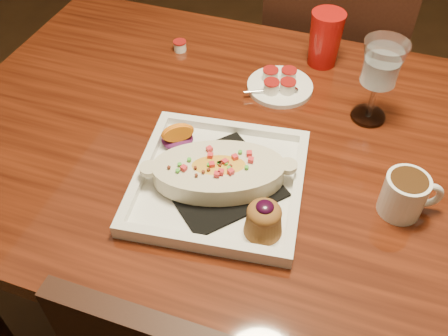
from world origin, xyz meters
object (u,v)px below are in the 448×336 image
(chair_far, at_px, (329,75))
(red_tumbler, at_px, (325,39))
(goblet, at_px, (381,68))
(saucer, at_px, (279,85))
(coffee_mug, at_px, (406,194))
(plate, at_px, (221,179))
(table, at_px, (285,182))

(chair_far, height_order, red_tumbler, chair_far)
(goblet, bearing_deg, red_tumbler, 128.93)
(chair_far, bearing_deg, saucer, 80.69)
(chair_far, relative_size, saucer, 6.09)
(chair_far, distance_m, coffee_mug, 0.80)
(coffee_mug, distance_m, red_tumbler, 0.47)
(plate, bearing_deg, red_tumbler, 71.01)
(plate, relative_size, red_tumbler, 2.61)
(chair_far, bearing_deg, coffee_mug, 107.85)
(coffee_mug, bearing_deg, goblet, 92.04)
(red_tumbler, bearing_deg, plate, -101.58)
(goblet, xyz_separation_m, saucer, (-0.21, 0.03, -0.12))
(chair_far, relative_size, plate, 2.64)
(coffee_mug, height_order, saucer, coffee_mug)
(table, xyz_separation_m, coffee_mug, (0.23, -0.08, 0.14))
(table, xyz_separation_m, red_tumbler, (0.00, 0.33, 0.16))
(table, height_order, coffee_mug, coffee_mug)
(table, bearing_deg, saucer, 110.71)
(table, xyz_separation_m, saucer, (-0.07, 0.19, 0.11))
(saucer, bearing_deg, goblet, -8.99)
(plate, xyz_separation_m, coffee_mug, (0.33, 0.06, 0.02))
(table, bearing_deg, chair_far, 90.00)
(plate, bearing_deg, goblet, 44.69)
(plate, height_order, goblet, goblet)
(coffee_mug, relative_size, saucer, 0.71)
(coffee_mug, bearing_deg, red_tumbler, 100.36)
(table, height_order, plate, plate)
(goblet, distance_m, red_tumbler, 0.23)
(goblet, bearing_deg, coffee_mug, -69.22)
(chair_far, height_order, saucer, chair_far)
(chair_far, relative_size, red_tumbler, 6.90)
(plate, height_order, coffee_mug, plate)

